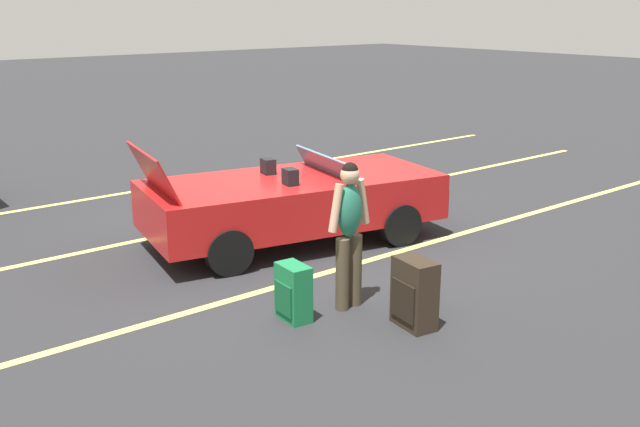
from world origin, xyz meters
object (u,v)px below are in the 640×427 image
(suitcase_large_black, at_px, (414,294))
(traveler_person, at_px, (349,227))
(suitcase_medium_bright, at_px, (293,293))
(suitcase_small_carryon, at_px, (412,279))
(convertible_car, at_px, (305,200))

(suitcase_large_black, distance_m, traveler_person, 1.01)
(suitcase_large_black, xyz_separation_m, suitcase_medium_bright, (-0.88, 0.93, -0.06))
(suitcase_small_carryon, bearing_deg, traveler_person, -18.41)
(convertible_car, xyz_separation_m, suitcase_large_black, (-0.91, -3.03, -0.22))
(suitcase_large_black, height_order, suitcase_medium_bright, suitcase_large_black)
(suitcase_small_carryon, bearing_deg, suitcase_medium_bright, -11.28)
(convertible_car, height_order, suitcase_large_black, convertible_car)
(convertible_car, bearing_deg, traveler_person, -105.10)
(suitcase_medium_bright, bearing_deg, suitcase_large_black, 137.96)
(suitcase_large_black, height_order, suitcase_small_carryon, suitcase_large_black)
(suitcase_medium_bright, xyz_separation_m, suitcase_small_carryon, (1.37, -0.42, -0.06))
(suitcase_large_black, relative_size, suitcase_medium_bright, 1.19)
(suitcase_medium_bright, relative_size, suitcase_small_carryon, 1.24)
(suitcase_small_carryon, xyz_separation_m, traveler_person, (-0.69, 0.31, 0.68))
(suitcase_large_black, bearing_deg, suitcase_medium_bright, -37.90)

